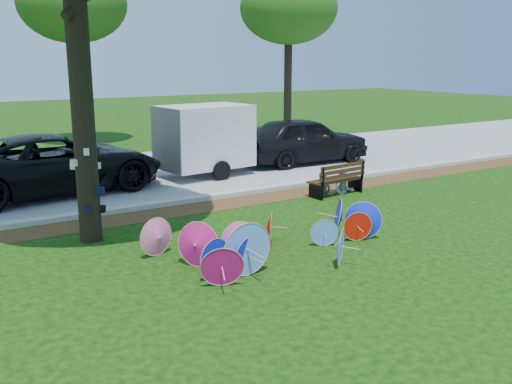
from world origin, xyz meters
TOP-DOWN VIEW (x-y plane):
  - ground at (0.00, 0.00)m, footprint 90.00×90.00m
  - mulch_strip at (0.00, 4.50)m, footprint 90.00×1.00m
  - curb at (0.00, 5.20)m, footprint 90.00×0.30m
  - street at (0.00, 9.35)m, footprint 90.00×8.00m
  - parasol_pile at (-0.18, 0.54)m, footprint 4.69×2.57m
  - black_van at (-2.19, 8.04)m, footprint 6.13×3.38m
  - dark_pickup at (6.32, 8.21)m, footprint 4.86×2.10m
  - cargo_trailer at (2.35, 7.99)m, footprint 2.89×2.00m
  - park_bench at (4.18, 3.86)m, footprint 1.73×0.79m
  - person_left at (3.83, 3.91)m, footprint 0.50×0.36m
  - person_right at (4.53, 3.91)m, footprint 0.75×0.68m
  - bg_trees at (1.09, 14.94)m, footprint 21.51×7.15m

SIDE VIEW (x-z plane):
  - ground at x=0.00m, z-range 0.00..0.00m
  - mulch_strip at x=0.00m, z-range 0.00..0.01m
  - street at x=0.00m, z-range 0.00..0.01m
  - curb at x=0.00m, z-range 0.00..0.12m
  - parasol_pile at x=-0.18m, z-range -0.10..0.86m
  - park_bench at x=4.18m, z-range 0.00..0.87m
  - person_right at x=4.53m, z-range 0.00..1.26m
  - person_left at x=3.83m, z-range 0.00..1.27m
  - black_van at x=-2.19m, z-range 0.00..1.63m
  - dark_pickup at x=6.32m, z-range 0.00..1.63m
  - cargo_trailer at x=2.35m, z-range 0.00..2.51m
  - bg_trees at x=1.09m, z-range 2.07..9.47m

